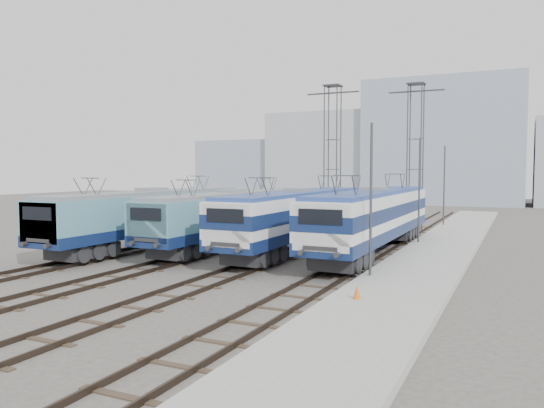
{
  "coord_description": "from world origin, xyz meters",
  "views": [
    {
      "loc": [
        14.58,
        -20.78,
        4.94
      ],
      "look_at": [
        1.44,
        7.0,
        2.97
      ],
      "focal_mm": 35.0,
      "sensor_mm": 36.0,
      "label": 1
    }
  ],
  "objects_px": {
    "mast_mid": "(419,193)",
    "mast_front": "(371,203)",
    "safety_cone": "(357,292)",
    "locomotive_center_right": "(298,214)",
    "catenary_tower_east": "(415,149)",
    "locomotive_far_left": "(150,213)",
    "mast_rear": "(444,187)",
    "catenary_tower_west": "(332,150)",
    "locomotive_center_left": "(230,214)",
    "locomotive_far_right": "(373,215)"
  },
  "relations": [
    {
      "from": "mast_mid",
      "to": "mast_front",
      "type": "bearing_deg",
      "value": -90.0
    },
    {
      "from": "safety_cone",
      "to": "mast_front",
      "type": "bearing_deg",
      "value": 98.91
    },
    {
      "from": "mast_front",
      "to": "mast_mid",
      "type": "relative_size",
      "value": 1.0
    },
    {
      "from": "locomotive_center_right",
      "to": "catenary_tower_east",
      "type": "bearing_deg",
      "value": 74.21
    },
    {
      "from": "locomotive_far_left",
      "to": "safety_cone",
      "type": "bearing_deg",
      "value": -28.3
    },
    {
      "from": "mast_rear",
      "to": "locomotive_far_left",
      "type": "bearing_deg",
      "value": -127.77
    },
    {
      "from": "catenary_tower_west",
      "to": "mast_mid",
      "type": "distance_m",
      "value": 12.16
    },
    {
      "from": "locomotive_center_left",
      "to": "catenary_tower_east",
      "type": "distance_m",
      "value": 18.29
    },
    {
      "from": "locomotive_far_right",
      "to": "mast_front",
      "type": "height_order",
      "value": "mast_front"
    },
    {
      "from": "locomotive_center_right",
      "to": "catenary_tower_west",
      "type": "bearing_deg",
      "value": 99.8
    },
    {
      "from": "safety_cone",
      "to": "mast_mid",
      "type": "bearing_deg",
      "value": 92.43
    },
    {
      "from": "locomotive_far_right",
      "to": "catenary_tower_west",
      "type": "height_order",
      "value": "catenary_tower_west"
    },
    {
      "from": "locomotive_far_left",
      "to": "mast_front",
      "type": "bearing_deg",
      "value": -15.27
    },
    {
      "from": "locomotive_center_left",
      "to": "mast_mid",
      "type": "distance_m",
      "value": 12.2
    },
    {
      "from": "locomotive_far_left",
      "to": "safety_cone",
      "type": "relative_size",
      "value": 33.56
    },
    {
      "from": "locomotive_far_right",
      "to": "safety_cone",
      "type": "relative_size",
      "value": 34.86
    },
    {
      "from": "locomotive_far_right",
      "to": "safety_cone",
      "type": "height_order",
      "value": "locomotive_far_right"
    },
    {
      "from": "locomotive_far_left",
      "to": "catenary_tower_east",
      "type": "relative_size",
      "value": 1.48
    },
    {
      "from": "locomotive_far_left",
      "to": "mast_rear",
      "type": "height_order",
      "value": "mast_rear"
    },
    {
      "from": "locomotive_center_right",
      "to": "catenary_tower_east",
      "type": "xyz_separation_m",
      "value": [
        4.25,
        15.02,
        4.36
      ]
    },
    {
      "from": "locomotive_center_left",
      "to": "mast_rear",
      "type": "bearing_deg",
      "value": 58.08
    },
    {
      "from": "catenary_tower_west",
      "to": "catenary_tower_east",
      "type": "distance_m",
      "value": 6.8
    },
    {
      "from": "locomotive_far_left",
      "to": "mast_rear",
      "type": "distance_m",
      "value": 25.09
    },
    {
      "from": "catenary_tower_west",
      "to": "catenary_tower_east",
      "type": "xyz_separation_m",
      "value": [
        6.5,
        2.0,
        0.0
      ]
    },
    {
      "from": "locomotive_far_left",
      "to": "locomotive_center_left",
      "type": "xyz_separation_m",
      "value": [
        4.5,
        2.39,
        -0.05
      ]
    },
    {
      "from": "locomotive_far_left",
      "to": "locomotive_center_left",
      "type": "bearing_deg",
      "value": 28.0
    },
    {
      "from": "locomotive_far_right",
      "to": "catenary_tower_east",
      "type": "relative_size",
      "value": 1.53
    },
    {
      "from": "catenary_tower_east",
      "to": "mast_mid",
      "type": "relative_size",
      "value": 1.71
    },
    {
      "from": "locomotive_center_right",
      "to": "catenary_tower_west",
      "type": "distance_m",
      "value": 13.92
    },
    {
      "from": "locomotive_far_left",
      "to": "mast_mid",
      "type": "relative_size",
      "value": 2.53
    },
    {
      "from": "catenary_tower_east",
      "to": "safety_cone",
      "type": "height_order",
      "value": "catenary_tower_east"
    },
    {
      "from": "catenary_tower_east",
      "to": "mast_rear",
      "type": "distance_m",
      "value": 4.28
    },
    {
      "from": "locomotive_far_right",
      "to": "safety_cone",
      "type": "bearing_deg",
      "value": -78.1
    },
    {
      "from": "locomotive_far_right",
      "to": "mast_front",
      "type": "bearing_deg",
      "value": -76.39
    },
    {
      "from": "catenary_tower_west",
      "to": "mast_front",
      "type": "relative_size",
      "value": 1.71
    },
    {
      "from": "locomotive_center_right",
      "to": "mast_mid",
      "type": "bearing_deg",
      "value": 38.36
    },
    {
      "from": "locomotive_center_right",
      "to": "mast_mid",
      "type": "distance_m",
      "value": 8.19
    },
    {
      "from": "catenary_tower_west",
      "to": "safety_cone",
      "type": "xyz_separation_m",
      "value": [
        9.3,
        -24.45,
        -6.08
      ]
    },
    {
      "from": "catenary_tower_west",
      "to": "safety_cone",
      "type": "relative_size",
      "value": 22.74
    },
    {
      "from": "locomotive_center_left",
      "to": "locomotive_far_right",
      "type": "bearing_deg",
      "value": 6.71
    },
    {
      "from": "locomotive_far_left",
      "to": "locomotive_center_left",
      "type": "height_order",
      "value": "locomotive_far_left"
    },
    {
      "from": "mast_front",
      "to": "mast_rear",
      "type": "height_order",
      "value": "same"
    },
    {
      "from": "mast_mid",
      "to": "locomotive_far_right",
      "type": "bearing_deg",
      "value": -113.0
    },
    {
      "from": "locomotive_far_left",
      "to": "mast_front",
      "type": "xyz_separation_m",
      "value": [
        15.35,
        -4.19,
        1.29
      ]
    },
    {
      "from": "locomotive_far_left",
      "to": "catenary_tower_east",
      "type": "bearing_deg",
      "value": 53.35
    },
    {
      "from": "locomotive_center_left",
      "to": "mast_mid",
      "type": "height_order",
      "value": "mast_mid"
    },
    {
      "from": "locomotive_center_right",
      "to": "safety_cone",
      "type": "bearing_deg",
      "value": -58.33
    },
    {
      "from": "mast_rear",
      "to": "locomotive_center_left",
      "type": "bearing_deg",
      "value": -121.92
    },
    {
      "from": "locomotive_far_left",
      "to": "catenary_tower_west",
      "type": "height_order",
      "value": "catenary_tower_west"
    },
    {
      "from": "locomotive_far_right",
      "to": "mast_rear",
      "type": "xyz_separation_m",
      "value": [
        1.85,
        16.36,
        1.16
      ]
    }
  ]
}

